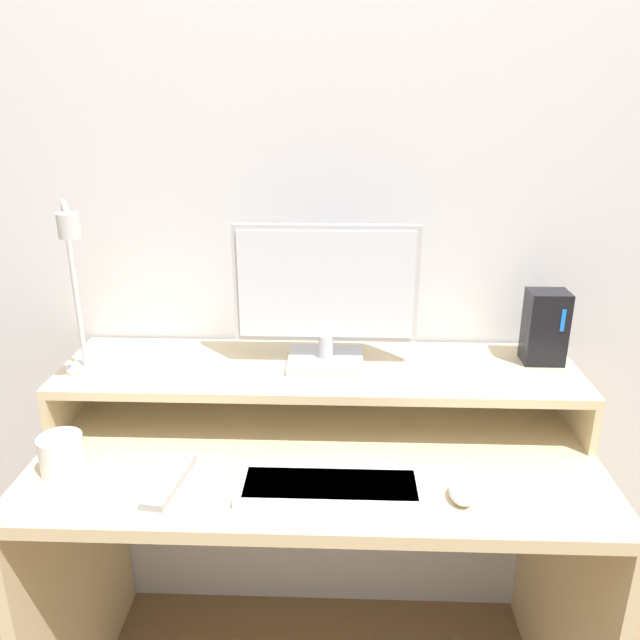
{
  "coord_description": "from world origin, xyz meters",
  "views": [
    {
      "loc": [
        0.05,
        -0.95,
        1.53
      ],
      "look_at": [
        0.01,
        0.34,
        1.06
      ],
      "focal_mm": 35.0,
      "sensor_mm": 36.0,
      "label": 1
    }
  ],
  "objects_px": {
    "monitor": "(326,295)",
    "router_dock": "(545,327)",
    "desk_lamp": "(77,294)",
    "keyboard": "(330,487)",
    "mug": "(62,455)",
    "remote_control": "(169,481)",
    "mouse": "(461,493)"
  },
  "relations": [
    {
      "from": "keyboard",
      "to": "remote_control",
      "type": "relative_size",
      "value": 1.99
    },
    {
      "from": "keyboard",
      "to": "router_dock",
      "type": "bearing_deg",
      "value": 35.09
    },
    {
      "from": "desk_lamp",
      "to": "mug",
      "type": "bearing_deg",
      "value": -91.52
    },
    {
      "from": "monitor",
      "to": "desk_lamp",
      "type": "height_order",
      "value": "desk_lamp"
    },
    {
      "from": "router_dock",
      "to": "mouse",
      "type": "bearing_deg",
      "value": -123.49
    },
    {
      "from": "monitor",
      "to": "keyboard",
      "type": "xyz_separation_m",
      "value": [
        0.02,
        -0.33,
        -0.31
      ]
    },
    {
      "from": "router_dock",
      "to": "keyboard",
      "type": "relative_size",
      "value": 0.48
    },
    {
      "from": "monitor",
      "to": "desk_lamp",
      "type": "relative_size",
      "value": 1.07
    },
    {
      "from": "router_dock",
      "to": "desk_lamp",
      "type": "bearing_deg",
      "value": -172.27
    },
    {
      "from": "keyboard",
      "to": "remote_control",
      "type": "bearing_deg",
      "value": 178.15
    },
    {
      "from": "monitor",
      "to": "mug",
      "type": "xyz_separation_m",
      "value": [
        -0.56,
        -0.29,
        -0.27
      ]
    },
    {
      "from": "desk_lamp",
      "to": "remote_control",
      "type": "relative_size",
      "value": 2.14
    },
    {
      "from": "monitor",
      "to": "keyboard",
      "type": "bearing_deg",
      "value": -86.7
    },
    {
      "from": "desk_lamp",
      "to": "router_dock",
      "type": "distance_m",
      "value": 1.11
    },
    {
      "from": "desk_lamp",
      "to": "keyboard",
      "type": "height_order",
      "value": "desk_lamp"
    },
    {
      "from": "monitor",
      "to": "keyboard",
      "type": "relative_size",
      "value": 1.15
    },
    {
      "from": "monitor",
      "to": "mug",
      "type": "bearing_deg",
      "value": -152.6
    },
    {
      "from": "mug",
      "to": "keyboard",
      "type": "bearing_deg",
      "value": -4.53
    },
    {
      "from": "monitor",
      "to": "mug",
      "type": "relative_size",
      "value": 4.74
    },
    {
      "from": "monitor",
      "to": "desk_lamp",
      "type": "distance_m",
      "value": 0.57
    },
    {
      "from": "keyboard",
      "to": "monitor",
      "type": "bearing_deg",
      "value": 93.3
    },
    {
      "from": "mouse",
      "to": "remote_control",
      "type": "distance_m",
      "value": 0.6
    },
    {
      "from": "keyboard",
      "to": "mouse",
      "type": "relative_size",
      "value": 4.92
    },
    {
      "from": "desk_lamp",
      "to": "remote_control",
      "type": "xyz_separation_m",
      "value": [
        0.23,
        -0.21,
        -0.34
      ]
    },
    {
      "from": "keyboard",
      "to": "mouse",
      "type": "distance_m",
      "value": 0.27
    },
    {
      "from": "desk_lamp",
      "to": "mouse",
      "type": "height_order",
      "value": "desk_lamp"
    },
    {
      "from": "desk_lamp",
      "to": "monitor",
      "type": "bearing_deg",
      "value": 12.02
    },
    {
      "from": "monitor",
      "to": "router_dock",
      "type": "height_order",
      "value": "monitor"
    },
    {
      "from": "desk_lamp",
      "to": "remote_control",
      "type": "bearing_deg",
      "value": -41.31
    },
    {
      "from": "desk_lamp",
      "to": "remote_control",
      "type": "distance_m",
      "value": 0.46
    },
    {
      "from": "monitor",
      "to": "router_dock",
      "type": "relative_size",
      "value": 2.4
    },
    {
      "from": "desk_lamp",
      "to": "mouse",
      "type": "relative_size",
      "value": 5.31
    }
  ]
}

